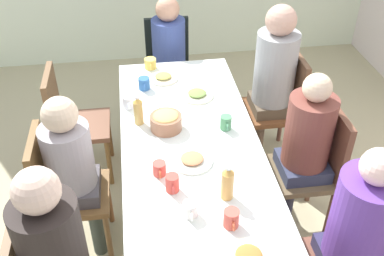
# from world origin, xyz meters

# --- Properties ---
(ground_plane) EXTENTS (6.25, 6.25, 0.00)m
(ground_plane) POSITION_xyz_m (0.00, 0.00, 0.00)
(ground_plane) COLOR tan
(dining_table) EXTENTS (2.18, 0.84, 0.73)m
(dining_table) POSITION_xyz_m (0.00, 0.00, 0.66)
(dining_table) COLOR white
(dining_table) RESTS_ON ground_plane
(chair_0) EXTENTS (0.40, 0.40, 0.90)m
(chair_0) POSITION_xyz_m (0.73, 0.80, 0.51)
(chair_0) COLOR brown
(chair_0) RESTS_ON ground_plane
(person_0) EXTENTS (0.31, 0.31, 1.22)m
(person_0) POSITION_xyz_m (0.73, 0.71, 0.72)
(person_0) COLOR #243943
(person_0) RESTS_ON ground_plane
(chair_1) EXTENTS (0.40, 0.40, 0.90)m
(chair_1) POSITION_xyz_m (-0.73, -0.80, 0.51)
(chair_1) COLOR brown
(chair_1) RESTS_ON ground_plane
(chair_2) EXTENTS (0.40, 0.40, 0.90)m
(chair_2) POSITION_xyz_m (-0.73, 0.80, 0.51)
(chair_2) COLOR brown
(chair_2) RESTS_ON ground_plane
(person_2) EXTENTS (0.31, 0.31, 1.30)m
(person_2) POSITION_xyz_m (-0.73, 0.71, 0.78)
(person_2) COLOR brown
(person_2) RESTS_ON ground_plane
(chair_3) EXTENTS (0.40, 0.40, 0.90)m
(chair_3) POSITION_xyz_m (-1.47, 0.00, 0.51)
(chair_3) COLOR black
(chair_3) RESTS_ON ground_plane
(person_3) EXTENTS (0.30, 0.30, 1.14)m
(person_3) POSITION_xyz_m (-1.38, 0.00, 0.68)
(person_3) COLOR #3A4342
(person_3) RESTS_ON ground_plane
(chair_4) EXTENTS (0.40, 0.40, 0.90)m
(chair_4) POSITION_xyz_m (0.00, 0.80, 0.51)
(chair_4) COLOR brown
(chair_4) RESTS_ON ground_plane
(person_4) EXTENTS (0.30, 0.30, 1.18)m
(person_4) POSITION_xyz_m (-0.00, 0.71, 0.70)
(person_4) COLOR #2F3144
(person_4) RESTS_ON ground_plane
(chair_6) EXTENTS (0.40, 0.40, 0.90)m
(chair_6) POSITION_xyz_m (0.00, -0.80, 0.51)
(chair_6) COLOR brown
(chair_6) RESTS_ON ground_plane
(person_6) EXTENTS (0.30, 0.30, 1.15)m
(person_6) POSITION_xyz_m (0.00, -0.71, 0.69)
(person_6) COLOR #36453F
(person_6) RESTS_ON ground_plane
(plate_1) EXTENTS (0.24, 0.24, 0.04)m
(plate_1) POSITION_xyz_m (0.12, -0.02, 0.75)
(plate_1) COLOR white
(plate_1) RESTS_ON dining_table
(plate_2) EXTENTS (0.23, 0.23, 0.04)m
(plate_2) POSITION_xyz_m (-0.57, 0.12, 0.75)
(plate_2) COLOR #EAEACC
(plate_2) RESTS_ON dining_table
(plate_3) EXTENTS (0.21, 0.21, 0.04)m
(plate_3) POSITION_xyz_m (-0.83, -0.10, 0.75)
(plate_3) COLOR beige
(plate_3) RESTS_ON dining_table
(bowl_0) EXTENTS (0.20, 0.20, 0.12)m
(bowl_0) POSITION_xyz_m (-0.22, -0.13, 0.79)
(bowl_0) COLOR #976247
(bowl_0) RESTS_ON dining_table
(cup_0) EXTENTS (0.11, 0.07, 0.08)m
(cup_0) POSITION_xyz_m (0.53, -0.08, 0.77)
(cup_0) COLOR white
(cup_0) RESTS_ON dining_table
(cup_1) EXTENTS (0.11, 0.07, 0.10)m
(cup_1) POSITION_xyz_m (0.34, -0.15, 0.78)
(cup_1) COLOR #D3433A
(cup_1) RESTS_ON dining_table
(cup_2) EXTENTS (0.12, 0.08, 0.08)m
(cup_2) POSITION_xyz_m (-0.50, -0.36, 0.77)
(cup_2) COLOR white
(cup_2) RESTS_ON dining_table
(cup_3) EXTENTS (0.11, 0.07, 0.08)m
(cup_3) POSITION_xyz_m (0.20, -0.21, 0.77)
(cup_3) COLOR #D24A40
(cup_3) RESTS_ON dining_table
(cup_4) EXTENTS (0.11, 0.07, 0.09)m
(cup_4) POSITION_xyz_m (-0.16, 0.24, 0.78)
(cup_4) COLOR #4A8C5C
(cup_4) RESTS_ON dining_table
(cup_5) EXTENTS (0.13, 0.09, 0.08)m
(cup_5) POSITION_xyz_m (-1.01, -0.18, 0.77)
(cup_5) COLOR #E8C554
(cup_5) RESTS_ON dining_table
(cup_6) EXTENTS (0.11, 0.08, 0.10)m
(cup_6) POSITION_xyz_m (0.62, 0.10, 0.78)
(cup_6) COLOR #D04F42
(cup_6) RESTS_ON dining_table
(cup_7) EXTENTS (0.12, 0.08, 0.09)m
(cup_7) POSITION_xyz_m (-0.72, -0.24, 0.78)
(cup_7) COLOR #2E60A5
(cup_7) RESTS_ON dining_table
(bottle_0) EXTENTS (0.07, 0.07, 0.21)m
(bottle_0) POSITION_xyz_m (0.43, 0.12, 0.83)
(bottle_0) COLOR tan
(bottle_0) RESTS_ON dining_table
(bottle_1) EXTENTS (0.06, 0.06, 0.20)m
(bottle_1) POSITION_xyz_m (-0.30, -0.30, 0.83)
(bottle_1) COLOR tan
(bottle_1) RESTS_ON dining_table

